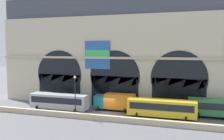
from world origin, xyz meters
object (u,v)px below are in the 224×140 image
(box_truck_center, at_px, (115,101))
(bus_mideast, at_px, (161,108))
(bus_midwest, at_px, (59,101))
(bus_east, at_px, (223,108))
(street_lamp_quayside, at_px, (75,91))

(box_truck_center, height_order, bus_mideast, box_truck_center)
(box_truck_center, bearing_deg, bus_midwest, -162.42)
(bus_midwest, xyz_separation_m, bus_east, (28.19, 3.27, 0.00))
(bus_midwest, distance_m, bus_east, 28.38)
(street_lamp_quayside, bearing_deg, bus_east, 14.14)
(bus_midwest, bearing_deg, bus_east, 6.61)
(bus_east, relative_size, street_lamp_quayside, 1.59)
(box_truck_center, xyz_separation_m, bus_mideast, (8.64, -2.69, 0.08))
(bus_mideast, xyz_separation_m, street_lamp_quayside, (-13.95, -3.12, 2.63))
(bus_midwest, height_order, street_lamp_quayside, street_lamp_quayside)
(bus_mideast, bearing_deg, bus_midwest, -178.66)
(bus_mideast, relative_size, street_lamp_quayside, 1.59)
(bus_midwest, xyz_separation_m, bus_mideast, (18.49, 0.43, 0.00))
(box_truck_center, xyz_separation_m, street_lamp_quayside, (-5.31, -5.81, 2.71))
(bus_east, bearing_deg, box_truck_center, -179.54)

